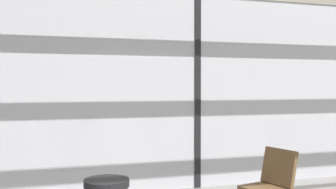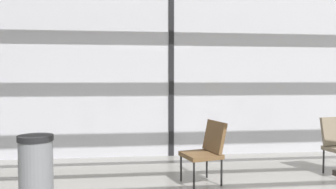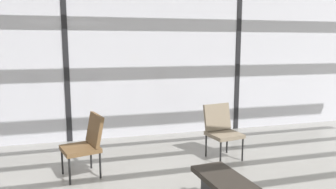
% 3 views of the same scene
% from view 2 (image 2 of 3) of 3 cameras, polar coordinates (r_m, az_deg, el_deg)
% --- Properties ---
extents(glass_curtain_wall, '(14.00, 0.08, 3.06)m').
position_cam_2_polar(glass_curtain_wall, '(6.51, 0.50, 3.20)').
color(glass_curtain_wall, silver).
rests_on(glass_curtain_wall, ground).
extents(window_mullion_1, '(0.10, 0.12, 3.06)m').
position_cam_2_polar(window_mullion_1, '(6.51, 0.50, 3.20)').
color(window_mullion_1, black).
rests_on(window_mullion_1, ground).
extents(parked_airplane, '(13.68, 3.70, 3.70)m').
position_cam_2_polar(parked_airplane, '(12.76, -6.93, 4.36)').
color(parked_airplane, silver).
rests_on(parked_airplane, ground).
extents(lounge_chair_2, '(0.63, 0.60, 0.87)m').
position_cam_2_polar(lounge_chair_2, '(4.91, 6.43, -8.85)').
color(lounge_chair_2, brown).
rests_on(lounge_chair_2, ground).
extents(trash_bin, '(0.38, 0.38, 0.86)m').
position_cam_2_polar(trash_bin, '(4.07, -21.13, -12.30)').
color(trash_bin, slate).
rests_on(trash_bin, ground).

